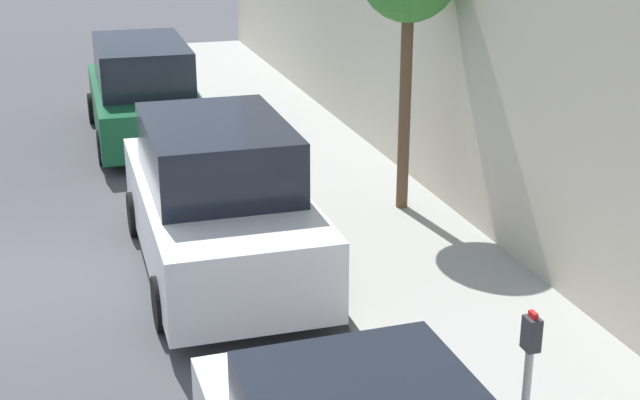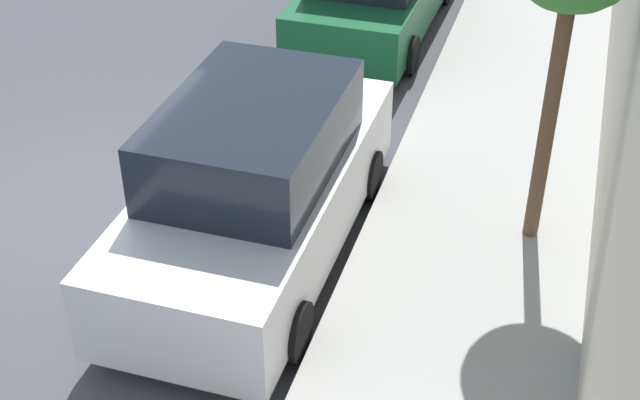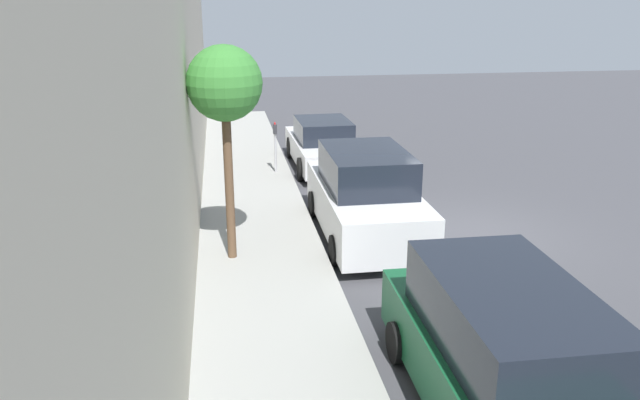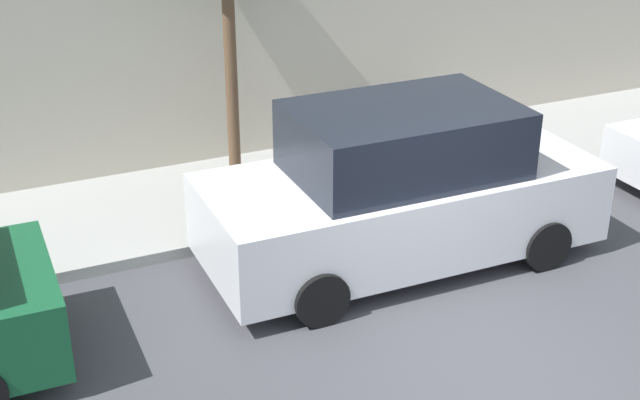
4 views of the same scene
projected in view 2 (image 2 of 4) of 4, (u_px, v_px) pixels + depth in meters
ground_plane at (84, 205)px, 11.15m from camera, size 60.00×60.00×0.00m
sidewalk at (466, 271)px, 9.95m from camera, size 2.60×32.00×0.15m
parked_suv_second at (256, 185)px, 9.85m from camera, size 2.08×4.81×1.98m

